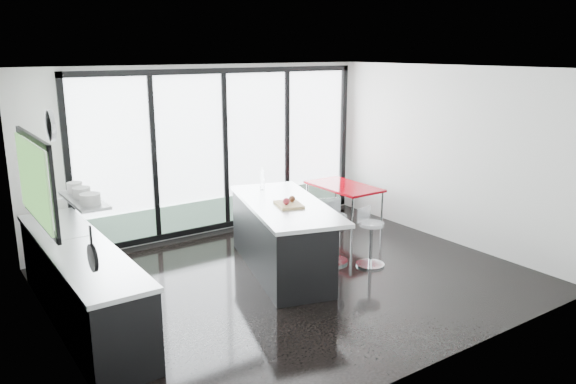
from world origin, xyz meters
TOP-DOWN VIEW (x-y plane):
  - floor at (0.00, 0.00)m, footprint 6.00×5.00m
  - ceiling at (0.00, 0.00)m, footprint 6.00×5.00m
  - wall_back at (0.27, 2.47)m, footprint 6.00×0.09m
  - wall_front at (0.00, -2.50)m, footprint 6.00×0.00m
  - wall_left at (-2.97, 0.27)m, footprint 0.26×5.00m
  - wall_right at (3.00, 0.00)m, footprint 0.00×5.00m
  - counter_cabinets at (-2.67, 0.40)m, footprint 0.69×3.24m
  - island at (0.04, 0.41)m, footprint 1.65×2.59m
  - bar_stool_near at (1.20, -0.20)m, footprint 0.49×0.49m
  - bar_stool_far at (0.83, 0.22)m, footprint 0.57×0.57m
  - red_table at (2.13, 1.52)m, footprint 0.77×1.35m

SIDE VIEW (x-z plane):
  - floor at x=0.00m, z-range 0.00..0.00m
  - bar_stool_near at x=1.20m, z-range 0.00..0.65m
  - bar_stool_far at x=0.83m, z-range 0.00..0.72m
  - red_table at x=2.13m, z-range 0.00..0.72m
  - counter_cabinets at x=-2.67m, z-range -0.22..1.14m
  - island at x=0.04m, z-range -0.14..1.14m
  - wall_back at x=0.27m, z-range -0.13..2.67m
  - wall_front at x=0.00m, z-range 0.00..2.80m
  - wall_right at x=3.00m, z-range 0.00..2.80m
  - wall_left at x=-2.97m, z-range 0.16..2.96m
  - ceiling at x=0.00m, z-range 2.80..2.80m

